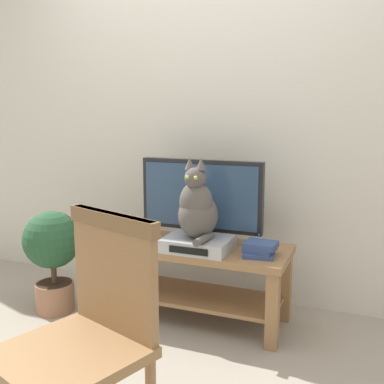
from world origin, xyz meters
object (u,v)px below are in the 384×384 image
Objects in this scene: media_box at (198,244)px; wooden_chair at (89,324)px; tv_stand at (195,267)px; tv at (201,200)px; potted_plant at (53,251)px; book_stack at (260,249)px; cat at (197,208)px.

wooden_chair is at bearing -88.85° from media_box.
tv_stand is at bearing 93.57° from wooden_chair.
potted_plant is (-0.91, -0.34, -0.35)m from tv.
media_box is (0.05, -0.20, -0.23)m from tv.
tv is 1.03m from potted_plant.
book_stack is 1.35m from potted_plant.
cat is at bearing -85.79° from media_box.
wooden_chair is (0.02, -1.16, 0.02)m from media_box.
cat is 0.72× the size of potted_plant.
tv_stand is 0.47m from book_stack.
media_box is at bearing -174.92° from book_stack.
wooden_chair is (0.02, -1.14, -0.20)m from cat.
media_box is 0.37m from book_stack.
cat reaches higher than media_box.
media_box is at bearing -59.39° from tv_stand.
tv reaches higher than book_stack.
tv is at bearing 104.81° from cat.
tv is at bearing 93.29° from wooden_chair.
potted_plant reaches higher than tv_stand.
tv is 3.97× the size of book_stack.
cat is 0.43m from book_stack.
tv_stand is 0.94m from potted_plant.
tv is 2.03× the size of media_box.
tv_stand is 2.42× the size of cat.
wooden_chair is at bearing -45.82° from potted_plant.
tv_stand is 0.21m from media_box.
media_box is 1.16m from wooden_chair.
cat is at bearing 7.74° from potted_plant.
wooden_chair reaches higher than book_stack.
potted_plant is at bearing -159.32° from tv.
media_box is 0.82× the size of cat.
media_box is at bearing 91.15° from wooden_chair.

